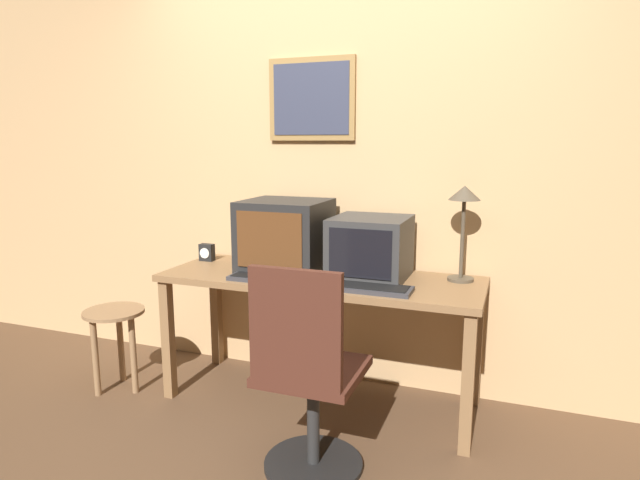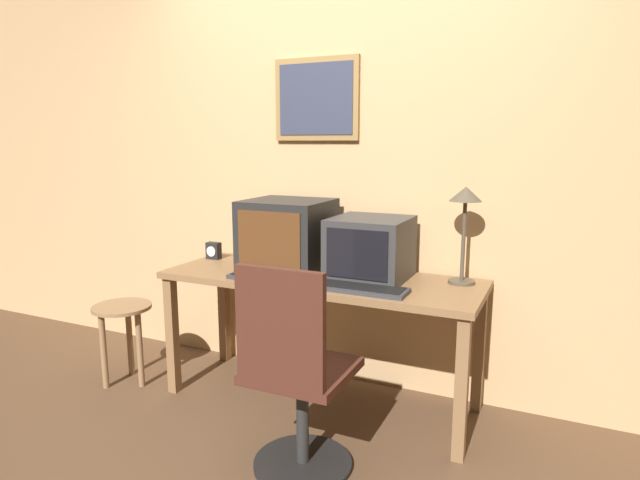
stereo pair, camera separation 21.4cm
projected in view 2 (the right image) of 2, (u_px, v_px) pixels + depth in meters
wall_back at (346, 166)px, 3.12m from camera, size 8.00×0.08×2.60m
desk at (320, 291)px, 2.91m from camera, size 1.74×0.61×0.72m
monitor_left at (288, 235)px, 3.01m from camera, size 0.46×0.43×0.40m
monitor_right at (370, 248)px, 2.82m from camera, size 0.39×0.41×0.33m
keyboard_main at (268, 278)px, 2.82m from camera, size 0.42×0.14×0.03m
keyboard_side at (361, 289)px, 2.60m from camera, size 0.46×0.16×0.03m
mouse_near_keyboard at (318, 282)px, 2.71m from camera, size 0.06×0.11×0.03m
desk_clock at (214, 251)px, 3.32m from camera, size 0.09×0.05×0.10m
desk_lamp at (465, 208)px, 2.68m from camera, size 0.16×0.16×0.50m
office_chair at (296, 385)px, 2.28m from camera, size 0.45×0.45×0.96m
side_stool at (123, 324)px, 3.18m from camera, size 0.34×0.34×0.49m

